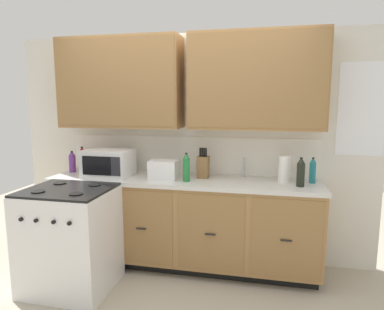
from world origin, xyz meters
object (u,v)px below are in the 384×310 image
(stove_range, at_px, (70,239))
(paper_towel_roll, at_px, (285,169))
(toaster, at_px, (163,170))
(bottle_violet, at_px, (72,162))
(bottle_dark, at_px, (301,172))
(bottle_green, at_px, (186,168))
(knife_block, at_px, (203,167))
(bottle_teal, at_px, (313,170))
(microwave, at_px, (108,163))
(bottle_red, at_px, (82,160))

(stove_range, bearing_deg, paper_towel_roll, 19.67)
(stove_range, distance_m, toaster, 1.08)
(paper_towel_roll, relative_size, bottle_violet, 1.10)
(bottle_dark, xyz_separation_m, bottle_violet, (-2.41, 0.15, -0.02))
(bottle_green, bearing_deg, bottle_violet, 172.45)
(knife_block, relative_size, bottle_green, 1.09)
(knife_block, xyz_separation_m, bottle_violet, (-1.47, -0.03, 0.00))
(knife_block, height_order, paper_towel_roll, knife_block)
(bottle_dark, distance_m, bottle_teal, 0.21)
(microwave, xyz_separation_m, bottle_dark, (1.93, -0.05, -0.01))
(knife_block, bearing_deg, toaster, -158.20)
(stove_range, bearing_deg, bottle_teal, 18.09)
(knife_block, bearing_deg, microwave, -172.26)
(bottle_red, relative_size, bottle_dark, 1.06)
(bottle_teal, bearing_deg, bottle_green, -170.75)
(bottle_dark, bearing_deg, bottle_teal, 53.66)
(bottle_red, bearing_deg, bottle_violet, -170.76)
(stove_range, xyz_separation_m, paper_towel_roll, (1.91, 0.68, 0.60))
(microwave, bearing_deg, toaster, -1.70)
(paper_towel_roll, xyz_separation_m, bottle_red, (-2.16, 0.03, 0.01))
(knife_block, xyz_separation_m, bottle_dark, (0.94, -0.18, 0.02))
(bottle_red, distance_m, bottle_violet, 0.12)
(stove_range, xyz_separation_m, bottle_teal, (2.17, 0.71, 0.59))
(stove_range, height_order, knife_block, knife_block)
(toaster, distance_m, bottle_dark, 1.32)
(paper_towel_roll, height_order, bottle_teal, paper_towel_roll)
(paper_towel_roll, height_order, bottle_dark, bottle_dark)
(bottle_green, bearing_deg, stove_range, -152.18)
(microwave, distance_m, toaster, 0.61)
(knife_block, bearing_deg, bottle_violet, -178.87)
(bottle_teal, bearing_deg, stove_range, -161.91)
(stove_range, bearing_deg, bottle_red, 109.68)
(bottle_green, xyz_separation_m, bottle_dark, (1.07, 0.02, -0.01))
(microwave, height_order, toaster, microwave)
(bottle_dark, bearing_deg, bottle_red, 175.72)
(stove_range, height_order, paper_towel_roll, paper_towel_roll)
(paper_towel_roll, bearing_deg, knife_block, 177.23)
(bottle_green, relative_size, bottle_red, 0.99)
(toaster, xyz_separation_m, paper_towel_roll, (1.18, 0.11, 0.03))
(bottle_dark, bearing_deg, bottle_green, -178.68)
(microwave, distance_m, knife_block, 0.99)
(bottle_red, height_order, bottle_violet, bottle_red)
(toaster, relative_size, bottle_dark, 1.03)
(toaster, distance_m, bottle_red, 0.99)
(toaster, distance_m, knife_block, 0.41)
(bottle_violet, relative_size, bottle_teal, 0.95)
(stove_range, relative_size, toaster, 3.39)
(knife_block, xyz_separation_m, bottle_green, (-0.13, -0.21, 0.02))
(stove_range, distance_m, bottle_teal, 2.36)
(bottle_teal, bearing_deg, bottle_red, 179.96)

